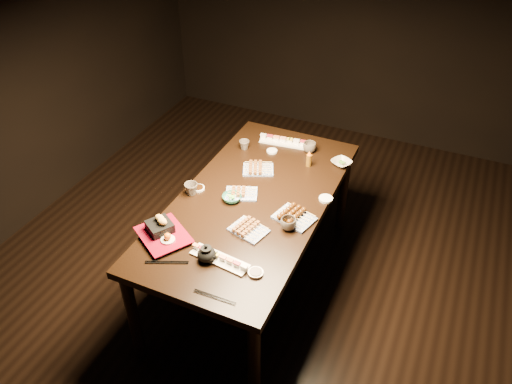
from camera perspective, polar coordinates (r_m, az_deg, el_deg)
ground at (r=3.59m, az=-0.62°, el=-11.41°), size 5.00×5.00×0.00m
dining_table at (r=3.41m, az=-0.35°, el=-5.77°), size 1.24×1.94×0.75m
sushi_platter_near at (r=2.74m, az=-4.18°, el=-7.47°), size 0.35×0.13×0.04m
sushi_platter_far at (r=3.71m, az=3.49°, el=5.90°), size 0.40×0.15×0.05m
yakitori_plate_center at (r=3.18m, az=-1.69°, el=0.06°), size 0.24×0.21×0.05m
yakitori_plate_right at (r=2.91m, az=-0.85°, el=-4.11°), size 0.24×0.20×0.05m
yakitori_plate_left at (r=3.40m, az=0.25°, el=2.84°), size 0.25×0.22×0.05m
tsukune_plate at (r=3.00m, az=4.41°, el=-2.68°), size 0.27×0.22×0.06m
edamame_bowl_green at (r=3.14m, az=-2.78°, el=-0.69°), size 0.15×0.15×0.04m
edamame_bowl_cream at (r=3.52m, az=9.74°, el=3.32°), size 0.18×0.18×0.03m
tempura_tray at (r=2.90m, az=-10.61°, el=-4.29°), size 0.39×0.37×0.11m
teacup_near_left at (r=3.21m, az=-7.41°, el=0.35°), size 0.10×0.10×0.08m
teacup_mid_right at (r=2.93m, az=3.72°, el=-3.64°), size 0.11×0.11×0.07m
teacup_far_left at (r=3.63m, az=-1.34°, el=5.41°), size 0.08×0.08×0.07m
teacup_far_right at (r=3.62m, az=6.14°, el=5.10°), size 0.11×0.11×0.07m
teapot at (r=2.73m, az=-5.69°, el=-6.93°), size 0.14×0.14×0.10m
condiment_bottle at (r=3.45m, az=6.09°, el=3.83°), size 0.05×0.05×0.12m
sauce_dish_west at (r=3.26m, az=-6.60°, el=0.42°), size 0.10×0.10×0.01m
sauce_dish_east at (r=3.18m, az=7.98°, el=-0.77°), size 0.12×0.12×0.02m
sauce_dish_se at (r=2.68m, az=-0.04°, el=-9.22°), size 0.11×0.11×0.01m
sauce_dish_nw at (r=3.61m, az=1.84°, el=4.70°), size 0.10×0.10×0.01m
chopsticks_near at (r=2.78m, az=-10.16°, el=-7.91°), size 0.23×0.11×0.01m
chopsticks_se at (r=2.58m, az=-4.75°, el=-11.85°), size 0.23×0.03×0.01m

